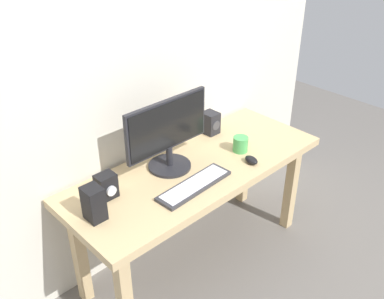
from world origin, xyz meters
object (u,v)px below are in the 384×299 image
monitor (168,133)px  desk (196,179)px  speaker_right (210,123)px  keyboard_primary (194,185)px  speaker_left (93,203)px  audio_controller (106,186)px  coffee_mug (240,144)px  mouse (251,160)px

monitor → desk: bearing=-40.9°
monitor → speaker_right: 0.49m
keyboard_primary → speaker_right: 0.60m
monitor → speaker_left: size_ratio=3.10×
desk → keyboard_primary: keyboard_primary is taller
keyboard_primary → speaker_left: size_ratio=2.64×
monitor → audio_controller: bearing=-179.9°
keyboard_primary → speaker_right: bearing=36.6°
desk → coffee_mug: (0.30, -0.06, 0.13)m
audio_controller → speaker_right: bearing=7.9°
desk → audio_controller: 0.56m
desk → coffee_mug: bearing=-11.4°
speaker_left → coffee_mug: 0.96m
monitor → coffee_mug: bearing=-21.3°
speaker_left → audio_controller: (0.13, 0.10, -0.02)m
mouse → audio_controller: (-0.77, 0.29, 0.05)m
audio_controller → speaker_left: bearing=-144.3°
keyboard_primary → monitor: bearing=82.3°
mouse → speaker_left: (-0.90, 0.20, 0.07)m
monitor → mouse: 0.51m
mouse → speaker_left: speaker_left is taller
speaker_right → coffee_mug: (-0.03, -0.28, -0.02)m
keyboard_primary → speaker_left: speaker_left is taller
mouse → coffee_mug: bearing=77.6°
speaker_left → audio_controller: bearing=35.7°
audio_controller → keyboard_primary: bearing=-32.5°
monitor → speaker_right: (0.45, 0.12, -0.14)m
monitor → speaker_left: monitor is taller
monitor → mouse: (0.36, -0.29, -0.19)m
coffee_mug → audio_controller: bearing=168.9°
keyboard_primary → coffee_mug: size_ratio=4.99×
keyboard_primary → speaker_right: speaker_right is taller
coffee_mug → monitor: bearing=158.7°
desk → mouse: (0.24, -0.19, 0.11)m
keyboard_primary → coffee_mug: 0.46m
audio_controller → desk: bearing=-10.9°
desk → keyboard_primary: size_ratio=3.41×
keyboard_primary → desk: bearing=42.8°
mouse → speaker_right: 0.42m
monitor → keyboard_primary: monitor is taller
keyboard_primary → audio_controller: size_ratio=3.46×
coffee_mug → mouse: bearing=-112.8°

